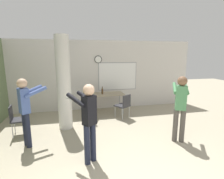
% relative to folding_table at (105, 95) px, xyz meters
% --- Properties ---
extents(wall_back, '(8.00, 0.15, 2.80)m').
position_rel_folding_table_xyz_m(wall_back, '(-0.15, 0.61, 0.70)').
color(wall_back, silver).
rests_on(wall_back, ground_plane).
extents(support_pillar, '(0.41, 0.41, 2.80)m').
position_rel_folding_table_xyz_m(support_pillar, '(-1.47, -1.20, 0.70)').
color(support_pillar, silver).
rests_on(support_pillar, ground_plane).
extents(folding_table, '(1.41, 0.70, 0.75)m').
position_rel_folding_table_xyz_m(folding_table, '(0.00, 0.00, 0.00)').
color(folding_table, tan).
rests_on(folding_table, ground_plane).
extents(bottle_on_table, '(0.07, 0.07, 0.29)m').
position_rel_folding_table_xyz_m(bottle_on_table, '(-0.13, -0.03, 0.17)').
color(bottle_on_table, '#4C3319').
rests_on(bottle_on_table, folding_table).
extents(chair_table_right, '(0.61, 0.61, 0.87)m').
position_rel_folding_table_xyz_m(chair_table_right, '(0.52, -0.78, -0.19)').
color(chair_table_right, '#2D2D33').
rests_on(chair_table_right, ground_plane).
extents(chair_by_left_wall, '(0.50, 0.50, 0.87)m').
position_rel_folding_table_xyz_m(chair_by_left_wall, '(-2.77, -1.44, -0.19)').
color(chair_by_left_wall, '#2D2D33').
rests_on(chair_by_left_wall, ground_plane).
extents(chair_table_left, '(0.56, 0.56, 0.87)m').
position_rel_folding_table_xyz_m(chair_table_left, '(-0.72, -0.75, -0.19)').
color(chair_table_left, '#2D2D33').
rests_on(chair_table_left, ground_plane).
extents(person_playing_front, '(0.61, 0.66, 1.68)m').
position_rel_folding_table_xyz_m(person_playing_front, '(-0.91, -3.12, 0.29)').
color(person_playing_front, '#1E2338').
rests_on(person_playing_front, ground_plane).
extents(person_playing_side, '(0.58, 0.71, 1.72)m').
position_rel_folding_table_xyz_m(person_playing_side, '(1.44, -2.71, 0.32)').
color(person_playing_side, '#514C47').
rests_on(person_playing_side, ground_plane).
extents(person_watching_back, '(0.68, 0.59, 1.70)m').
position_rel_folding_table_xyz_m(person_watching_back, '(-2.33, -2.12, 0.30)').
color(person_watching_back, '#1E2338').
rests_on(person_watching_back, ground_plane).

